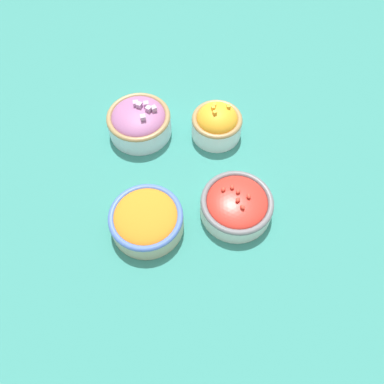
% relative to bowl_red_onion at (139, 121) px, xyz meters
% --- Properties ---
extents(ground_plane, '(3.00, 3.00, 0.00)m').
position_rel_bowl_red_onion_xyz_m(ground_plane, '(-0.21, 0.05, -0.04)').
color(ground_plane, '#337F75').
extents(bowl_red_onion, '(0.14, 0.14, 0.08)m').
position_rel_bowl_red_onion_xyz_m(bowl_red_onion, '(0.00, 0.00, 0.00)').
color(bowl_red_onion, silver).
rests_on(bowl_red_onion, ground_plane).
extents(bowl_cherry_tomatoes, '(0.14, 0.14, 0.06)m').
position_rel_bowl_red_onion_xyz_m(bowl_cherry_tomatoes, '(-0.29, 0.00, -0.01)').
color(bowl_cherry_tomatoes, silver).
rests_on(bowl_cherry_tomatoes, ground_plane).
extents(bowl_carrots, '(0.14, 0.14, 0.06)m').
position_rel_bowl_red_onion_xyz_m(bowl_carrots, '(-0.19, 0.15, -0.01)').
color(bowl_carrots, beige).
rests_on(bowl_carrots, ground_plane).
extents(bowl_squash, '(0.11, 0.11, 0.08)m').
position_rel_bowl_red_onion_xyz_m(bowl_squash, '(-0.13, -0.12, 0.00)').
color(bowl_squash, white).
rests_on(bowl_squash, ground_plane).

